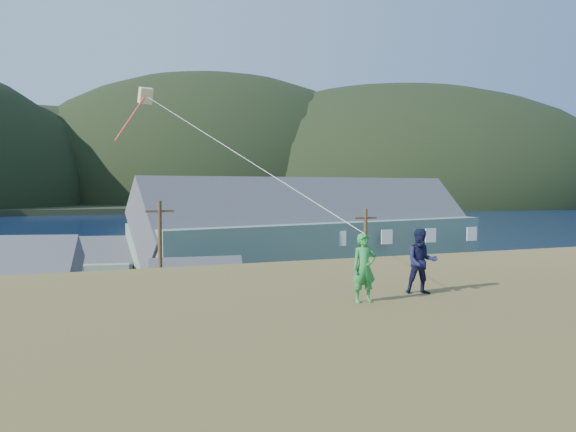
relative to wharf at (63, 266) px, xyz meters
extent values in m
plane|color=#0A1638|center=(6.00, -40.00, -0.45)|extent=(900.00, 900.00, 0.00)
cube|color=#4C3D19|center=(6.00, -42.00, -0.40)|extent=(110.00, 8.00, 0.10)
cube|color=#28282B|center=(6.00, -23.00, -0.39)|extent=(72.00, 36.00, 0.12)
cube|color=gray|center=(0.00, 0.00, 0.00)|extent=(26.00, 14.00, 0.90)
cube|color=black|center=(6.00, 290.00, 0.55)|extent=(900.00, 320.00, 2.00)
ellipsoid|color=black|center=(-14.00, 260.00, 1.55)|extent=(200.00, 180.00, 100.00)
ellipsoid|color=black|center=(76.00, 250.00, 1.55)|extent=(230.00, 207.00, 142.60)
ellipsoid|color=black|center=(186.00, 230.00, 1.55)|extent=(280.00, 252.00, 134.40)
ellipsoid|color=black|center=(306.00, 260.00, 1.55)|extent=(240.00, 216.00, 100.80)
cube|color=gray|center=(24.75, -18.40, 2.79)|extent=(37.69, 17.23, 6.23)
cube|color=#47474C|center=(24.75, -18.40, 7.57)|extent=(38.13, 17.07, 10.12)
cube|color=silver|center=(9.92, -30.14, 0.94)|extent=(6.80, 5.19, 2.54)
cube|color=#47474C|center=(9.92, -30.14, 2.85)|extent=(7.29, 5.23, 4.53)
cube|color=gray|center=(1.97, -16.83, 1.09)|extent=(9.66, 6.78, 2.84)
cube|color=#47474C|center=(1.97, -16.83, 3.31)|extent=(10.16, 6.86, 5.32)
cylinder|color=#47331E|center=(6.17, -38.50, 4.12)|extent=(0.24, 0.24, 8.89)
cylinder|color=#47331E|center=(19.39, -38.50, 3.79)|extent=(0.24, 0.24, 8.25)
imported|color=#BCBCBC|center=(-3.10, -22.17, 0.39)|extent=(2.79, 5.34, 1.44)
imported|color=black|center=(3.44, -15.67, 0.36)|extent=(1.90, 4.17, 1.39)
imported|color=navy|center=(6.22, -22.82, 0.34)|extent=(1.66, 3.98, 1.35)
imported|color=green|center=(7.92, -59.65, 7.54)|extent=(0.59, 0.41, 1.57)
imported|color=#15173A|center=(9.72, -59.25, 7.55)|extent=(0.95, 0.86, 1.60)
cube|color=beige|center=(4.13, -50.49, 12.58)|extent=(0.54, 0.52, 0.60)
cylinder|color=#F0453F|center=(3.53, -51.74, 11.68)|extent=(0.06, 0.06, 3.31)
cylinder|color=white|center=(6.03, -55.07, 10.45)|extent=(0.02, 0.02, 10.78)
camera|label=1|loc=(1.85, -70.92, 9.41)|focal=35.00mm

